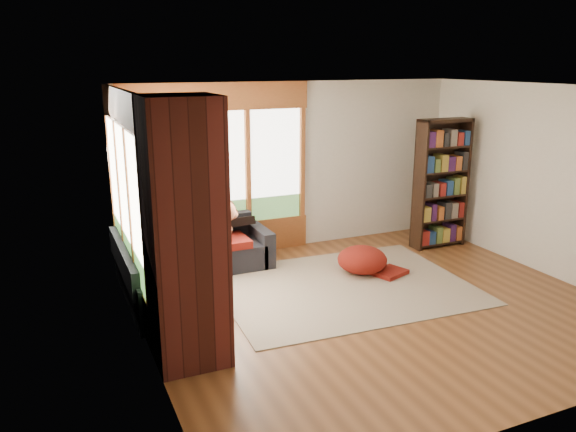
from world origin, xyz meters
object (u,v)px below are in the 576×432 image
object	(u,v)px
dog_tan	(206,220)
dog_brindle	(177,239)
bookshelf	(441,184)
pouf	(362,259)
area_rug	(344,286)
sectional_sofa	(185,260)
brick_chimney	(185,235)

from	to	relation	value
dog_tan	dog_brindle	xyz separation A→B (m)	(-0.54, -0.59, -0.04)
bookshelf	pouf	size ratio (longest dim) A/B	2.92
area_rug	dog_tan	xyz separation A→B (m)	(-1.53, 1.14, 0.80)
pouf	dog_brindle	distance (m)	2.63
area_rug	bookshelf	size ratio (longest dim) A/B	1.59
area_rug	bookshelf	xyz separation A→B (m)	(2.22, 0.91, 1.01)
pouf	dog_brindle	world-z (taller)	dog_brindle
pouf	dog_tan	distance (m)	2.24
dog_brindle	area_rug	bearing A→B (deg)	-112.32
sectional_sofa	pouf	world-z (taller)	sectional_sofa
brick_chimney	bookshelf	xyz separation A→B (m)	(4.54, 1.90, -0.28)
sectional_sofa	bookshelf	xyz separation A→B (m)	(4.09, -0.14, 0.72)
dog_brindle	brick_chimney	bearing A→B (deg)	163.63
brick_chimney	dog_tan	distance (m)	2.33
pouf	bookshelf	bearing A→B (deg)	17.49
brick_chimney	sectional_sofa	xyz separation A→B (m)	(0.45, 2.05, -1.00)
bookshelf	dog_tan	distance (m)	3.77
dog_brindle	dog_tan	bearing A→B (deg)	-50.07
sectional_sofa	pouf	size ratio (longest dim) A/B	3.15
sectional_sofa	area_rug	bearing A→B (deg)	-32.25
area_rug	pouf	size ratio (longest dim) A/B	4.64
brick_chimney	bookshelf	world-z (taller)	brick_chimney
bookshelf	pouf	distance (m)	2.00
area_rug	dog_tan	world-z (taller)	dog_tan
sectional_sofa	bookshelf	bearing A→B (deg)	-4.80
bookshelf	dog_brindle	bearing A→B (deg)	-175.22
pouf	dog_brindle	bearing A→B (deg)	175.82
pouf	dog_brindle	xyz separation A→B (m)	(-2.56, 0.19, 0.57)
brick_chimney	area_rug	bearing A→B (deg)	23.17
pouf	dog_tan	xyz separation A→B (m)	(-2.02, 0.78, 0.60)
sectional_sofa	pouf	xyz separation A→B (m)	(2.36, -0.69, -0.10)
bookshelf	pouf	world-z (taller)	bookshelf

